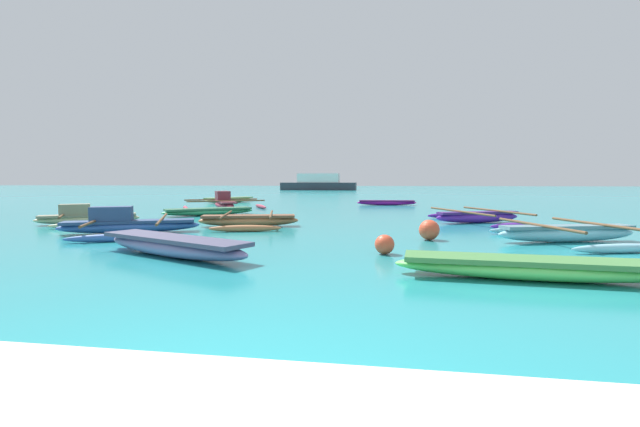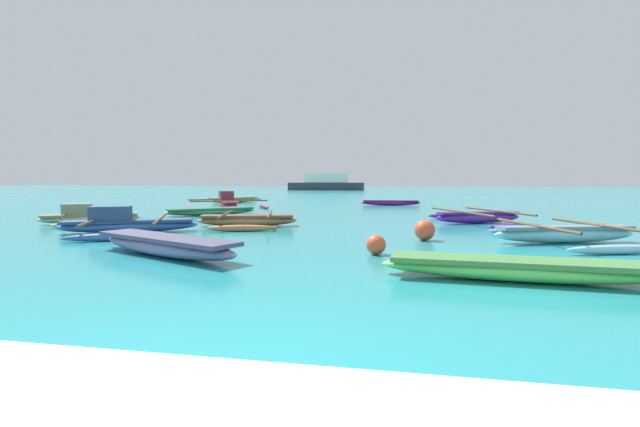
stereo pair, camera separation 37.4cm
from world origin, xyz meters
name	(u,v)px [view 2 (the right image)]	position (x,y,z in m)	size (l,w,h in m)	color
moored_boat_0	(564,234)	(5.41, 9.05, 0.21)	(3.53, 3.95, 0.46)	#8ECEE1
moored_boat_1	(391,202)	(1.03, 24.05, 0.17)	(3.60, 0.82, 0.31)	#8D1589
moored_boat_2	(165,245)	(-3.05, 5.68, 0.22)	(3.94, 2.40, 0.39)	slate
moored_boat_3	(519,268)	(3.26, 4.69, 0.18)	(4.10, 1.05, 0.32)	#6BDB61
moored_boat_4	(247,220)	(-3.36, 11.21, 0.20)	(3.29, 3.55, 0.43)	#B86F42
moored_boat_5	(211,211)	(-6.49, 15.25, 0.18)	(3.60, 3.07, 0.31)	#3C9E64
moored_boat_6	(89,217)	(-9.15, 11.14, 0.23)	(3.52, 3.79, 0.69)	#C6C291
moored_boat_7	(126,224)	(-6.20, 8.99, 0.25)	(3.88, 4.54, 0.76)	#345CA8
moored_boat_8	(227,203)	(-7.41, 19.25, 0.31)	(4.75, 4.15, 0.93)	#AB364A
moored_boat_9	(478,217)	(4.25, 13.66, 0.21)	(3.25, 4.63, 0.45)	#6426A8
moored_boat_10	(234,200)	(-9.49, 25.38, 0.21)	(2.76, 3.60, 0.37)	#A9DF72
mooring_buoy_1	(376,245)	(1.05, 6.59, 0.20)	(0.40, 0.40, 0.40)	#E54C2D
mooring_buoy_2	(425,230)	(2.14, 8.86, 0.26)	(0.51, 0.51, 0.51)	#E54C2D
distant_ferry	(326,183)	(-9.80, 64.67, 1.06)	(11.84, 2.60, 2.60)	#2D333D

